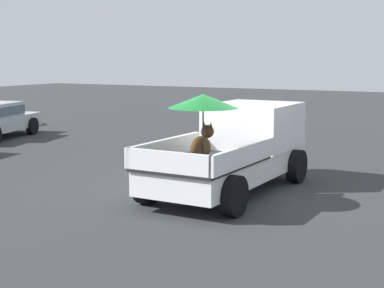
# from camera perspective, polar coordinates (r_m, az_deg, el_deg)

# --- Properties ---
(ground_plane) EXTENTS (80.00, 80.00, 0.00)m
(ground_plane) POSITION_cam_1_polar(r_m,az_deg,el_deg) (13.18, 3.50, -4.71)
(ground_plane) COLOR #2D3033
(pickup_truck_main) EXTENTS (5.10, 2.35, 2.27)m
(pickup_truck_main) POSITION_cam_1_polar(r_m,az_deg,el_deg) (13.35, 4.32, -0.24)
(pickup_truck_main) COLOR black
(pickup_truck_main) RESTS_ON ground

